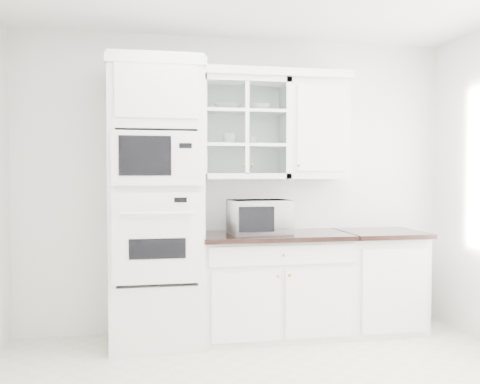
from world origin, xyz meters
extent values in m
cube|color=white|center=(0.00, 1.74, 1.35)|extent=(4.00, 0.02, 2.70)
cube|color=white|center=(-0.75, 1.43, 1.20)|extent=(0.76, 0.65, 2.40)
cube|color=white|center=(-0.75, 1.09, 0.94)|extent=(0.70, 0.03, 0.72)
cube|color=black|center=(-0.75, 1.07, 0.86)|extent=(0.44, 0.01, 0.16)
cube|color=white|center=(-0.75, 1.09, 1.56)|extent=(0.70, 0.03, 0.43)
cube|color=black|center=(-0.84, 1.07, 1.58)|extent=(0.40, 0.01, 0.31)
cube|color=white|center=(0.28, 1.45, 0.44)|extent=(1.30, 0.60, 0.88)
cube|color=black|center=(0.28, 1.42, 0.90)|extent=(1.32, 0.67, 0.04)
cube|color=white|center=(1.28, 1.45, 0.44)|extent=(0.70, 0.60, 0.88)
cube|color=black|center=(1.28, 1.42, 0.90)|extent=(0.72, 0.67, 0.04)
cube|color=white|center=(0.03, 1.58, 1.85)|extent=(0.80, 0.33, 0.90)
cube|color=white|center=(0.03, 1.58, 1.70)|extent=(0.74, 0.29, 0.02)
cube|color=white|center=(0.03, 1.58, 2.00)|extent=(0.74, 0.29, 0.02)
cube|color=white|center=(0.71, 1.58, 1.85)|extent=(0.55, 0.33, 0.90)
cube|color=white|center=(-0.07, 1.56, 2.33)|extent=(2.14, 0.38, 0.07)
imported|color=white|center=(0.13, 1.40, 1.07)|extent=(0.55, 0.47, 0.30)
imported|color=white|center=(-0.11, 1.60, 2.04)|extent=(0.32, 0.32, 0.06)
imported|color=white|center=(0.19, 1.59, 2.04)|extent=(0.26, 0.26, 0.06)
imported|color=white|center=(-0.10, 1.60, 1.76)|extent=(0.13, 0.13, 0.10)
imported|color=white|center=(0.11, 1.58, 1.75)|extent=(0.10, 0.10, 0.08)
camera|label=1|loc=(-0.82, -2.92, 1.44)|focal=38.00mm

